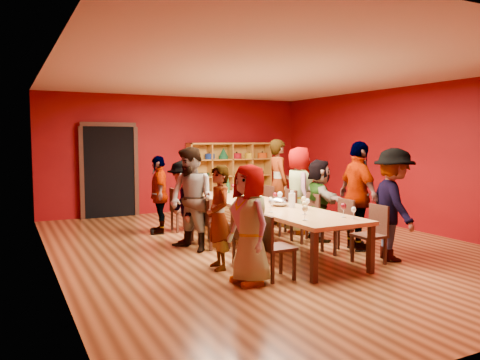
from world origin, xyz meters
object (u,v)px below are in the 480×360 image
object	(u,v)px
person_right_2	(319,200)
chair_person_right_3	(286,209)
chair_person_right_4	(265,204)
chair_person_left_1	(244,233)
person_left_2	(191,199)
person_right_4	(278,183)
tasting_table	(264,207)
chair_person_right_2	(308,215)
chair_person_left_4	(179,207)
person_right_1	(358,196)
shelving_unit	(230,173)
person_right_3	(299,190)
chair_person_left_0	(272,243)
person_left_1	(219,217)
chair_person_right_0	(373,231)
person_left_4	(159,195)
wine_bottle	(228,187)
person_left_0	(250,224)
chair_person_left_2	(212,220)
person_left_3	(183,203)
person_right_0	(393,204)
spittoon_bowl	(279,202)
chair_person_left_3	(200,216)

from	to	relation	value
person_right_2	chair_person_right_3	xyz separation A→B (m)	(-0.24, 0.75, -0.27)
chair_person_right_4	chair_person_left_1	bearing A→B (deg)	-125.61
person_left_2	chair_person_right_3	size ratio (longest dim) A/B	1.98
chair_person_left_1	person_right_4	distance (m)	3.37
tasting_table	chair_person_right_2	world-z (taller)	chair_person_right_2
chair_person_left_4	person_right_1	bearing A→B (deg)	-53.25
shelving_unit	person_right_3	bearing A→B (deg)	-92.97
chair_person_left_0	chair_person_right_4	bearing A→B (deg)	61.49
person_left_1	person_left_2	world-z (taller)	person_left_2
chair_person_right_0	chair_person_right_4	distance (m)	3.32
person_left_4	wine_bottle	world-z (taller)	person_left_4
person_left_0	person_left_4	bearing A→B (deg)	176.69
tasting_table	chair_person_left_2	distance (m)	0.96
person_left_2	chair_person_left_4	world-z (taller)	person_left_2
tasting_table	person_left_2	xyz separation A→B (m)	(-1.28, 0.24, 0.18)
person_left_3	person_right_2	distance (m)	2.53
chair_person_right_0	person_right_0	xyz separation A→B (m)	(0.40, 0.00, 0.38)
chair_person_left_4	wine_bottle	world-z (taller)	wine_bottle
tasting_table	person_left_3	size ratio (longest dim) A/B	2.97
person_right_1	spittoon_bowl	distance (m)	1.35
chair_person_left_3	chair_person_right_0	xyz separation A→B (m)	(1.82, -2.53, 0.00)
shelving_unit	person_left_1	bearing A→B (deg)	-117.24
person_right_4	chair_person_right_3	bearing A→B (deg)	166.80
person_left_1	person_right_1	bearing A→B (deg)	94.93
person_left_3	chair_person_right_2	distance (m)	2.31
person_left_4	tasting_table	bearing A→B (deg)	49.23
tasting_table	wine_bottle	distance (m)	1.83
shelving_unit	chair_person_left_1	world-z (taller)	shelving_unit
chair_person_right_3	wine_bottle	xyz separation A→B (m)	(-0.76, 1.11, 0.37)
chair_person_left_3	person_right_3	world-z (taller)	person_right_3
shelving_unit	wine_bottle	distance (m)	2.80
tasting_table	person_left_3	world-z (taller)	person_left_3
chair_person_right_0	spittoon_bowl	distance (m)	1.67
chair_person_left_1	shelving_unit	bearing A→B (deg)	66.45
shelving_unit	person_left_2	bearing A→B (deg)	-123.31
chair_person_right_4	chair_person_left_3	bearing A→B (deg)	-156.58
person_right_0	tasting_table	bearing A→B (deg)	57.27
chair_person_left_1	person_right_3	distance (m)	2.73
shelving_unit	person_right_2	bearing A→B (deg)	-93.17
chair_person_left_4	person_left_4	world-z (taller)	person_left_4
person_left_1	tasting_table	bearing A→B (deg)	131.52
person_left_3	chair_person_right_3	xyz separation A→B (m)	(2.14, -0.08, -0.26)
person_right_1	person_right_2	xyz separation A→B (m)	(-0.12, 0.94, -0.17)
person_left_4	chair_person_right_2	bearing A→B (deg)	63.25
tasting_table	chair_person_left_4	size ratio (longest dim) A/B	5.06
tasting_table	person_left_0	xyz separation A→B (m)	(-1.25, -1.78, 0.09)
person_left_3	person_left_4	xyz separation A→B (m)	(-0.09, 1.16, 0.03)
chair_person_right_0	person_left_3	bearing A→B (deg)	130.28
tasting_table	chair_person_left_0	world-z (taller)	chair_person_left_0
chair_person_left_4	chair_person_right_4	world-z (taller)	same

